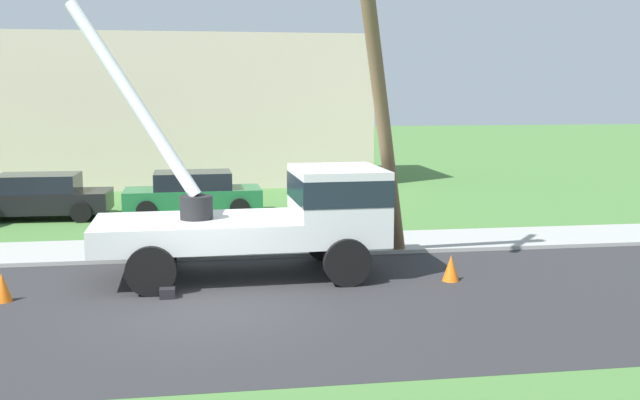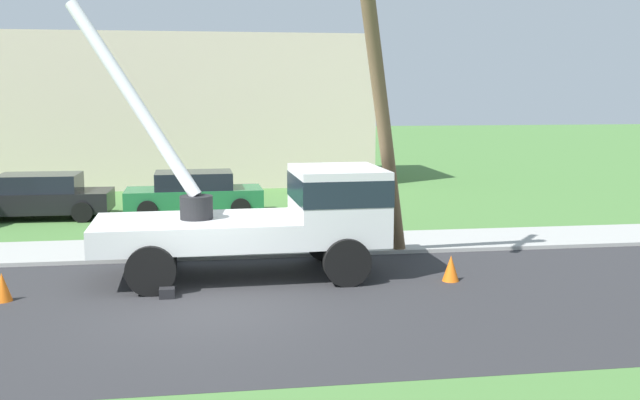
{
  "view_description": "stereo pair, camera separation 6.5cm",
  "coord_description": "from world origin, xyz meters",
  "px_view_note": "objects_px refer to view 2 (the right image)",
  "views": [
    {
      "loc": [
        -0.02,
        -13.31,
        3.99
      ],
      "look_at": [
        2.42,
        2.41,
        1.63
      ],
      "focal_mm": 40.99,
      "sensor_mm": 36.0,
      "label": 1
    },
    {
      "loc": [
        0.04,
        -13.32,
        3.99
      ],
      "look_at": [
        2.42,
        2.41,
        1.63
      ],
      "focal_mm": 40.99,
      "sensor_mm": 36.0,
      "label": 2
    }
  ],
  "objects_px": {
    "utility_truck": "(279,211)",
    "leaning_utility_pole": "(378,79)",
    "parked_sedan_black": "(40,196)",
    "traffic_cone_behind": "(2,287)",
    "traffic_cone_ahead": "(451,268)",
    "parked_sedan_green": "(194,193)"
  },
  "relations": [
    {
      "from": "parked_sedan_green",
      "to": "utility_truck",
      "type": "bearing_deg",
      "value": -76.38
    },
    {
      "from": "parked_sedan_black",
      "to": "leaning_utility_pole",
      "type": "bearing_deg",
      "value": -41.79
    },
    {
      "from": "leaning_utility_pole",
      "to": "traffic_cone_behind",
      "type": "bearing_deg",
      "value": -168.77
    },
    {
      "from": "traffic_cone_behind",
      "to": "parked_sedan_green",
      "type": "height_order",
      "value": "parked_sedan_green"
    },
    {
      "from": "traffic_cone_ahead",
      "to": "traffic_cone_behind",
      "type": "bearing_deg",
      "value": -178.88
    },
    {
      "from": "traffic_cone_ahead",
      "to": "parked_sedan_black",
      "type": "relative_size",
      "value": 0.13
    },
    {
      "from": "parked_sedan_green",
      "to": "traffic_cone_ahead",
      "type": "bearing_deg",
      "value": -59.53
    },
    {
      "from": "leaning_utility_pole",
      "to": "parked_sedan_black",
      "type": "relative_size",
      "value": 1.89
    },
    {
      "from": "traffic_cone_behind",
      "to": "parked_sedan_black",
      "type": "bearing_deg",
      "value": 98.13
    },
    {
      "from": "utility_truck",
      "to": "leaning_utility_pole",
      "type": "xyz_separation_m",
      "value": [
        2.22,
        0.22,
        2.86
      ]
    },
    {
      "from": "utility_truck",
      "to": "leaning_utility_pole",
      "type": "distance_m",
      "value": 3.63
    },
    {
      "from": "utility_truck",
      "to": "parked_sedan_black",
      "type": "xyz_separation_m",
      "value": [
        -6.85,
        8.33,
        -0.7
      ]
    },
    {
      "from": "traffic_cone_behind",
      "to": "utility_truck",
      "type": "bearing_deg",
      "value": 13.49
    },
    {
      "from": "traffic_cone_ahead",
      "to": "traffic_cone_behind",
      "type": "relative_size",
      "value": 1.0
    },
    {
      "from": "parked_sedan_black",
      "to": "parked_sedan_green",
      "type": "bearing_deg",
      "value": -0.19
    },
    {
      "from": "utility_truck",
      "to": "leaning_utility_pole",
      "type": "bearing_deg",
      "value": 5.53
    },
    {
      "from": "traffic_cone_behind",
      "to": "parked_sedan_green",
      "type": "bearing_deg",
      "value": 70.23
    },
    {
      "from": "traffic_cone_behind",
      "to": "traffic_cone_ahead",
      "type": "bearing_deg",
      "value": 1.12
    },
    {
      "from": "utility_truck",
      "to": "leaning_utility_pole",
      "type": "height_order",
      "value": "leaning_utility_pole"
    },
    {
      "from": "utility_truck",
      "to": "traffic_cone_ahead",
      "type": "distance_m",
      "value": 3.89
    },
    {
      "from": "traffic_cone_behind",
      "to": "parked_sedan_black",
      "type": "xyz_separation_m",
      "value": [
        -1.38,
        9.64,
        0.43
      ]
    },
    {
      "from": "utility_truck",
      "to": "parked_sedan_black",
      "type": "relative_size",
      "value": 1.54
    }
  ]
}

